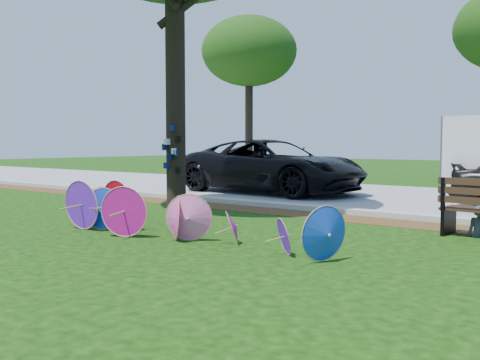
% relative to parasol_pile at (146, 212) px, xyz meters
% --- Properties ---
extents(ground, '(90.00, 90.00, 0.00)m').
position_rel_parasol_pile_xyz_m(ground, '(0.51, -0.68, -0.39)').
color(ground, black).
rests_on(ground, ground).
extents(mulch_strip, '(90.00, 1.00, 0.01)m').
position_rel_parasol_pile_xyz_m(mulch_strip, '(0.51, 3.82, -0.38)').
color(mulch_strip, '#472D16').
rests_on(mulch_strip, ground).
extents(curb, '(90.00, 0.30, 0.12)m').
position_rel_parasol_pile_xyz_m(curb, '(0.51, 4.52, -0.33)').
color(curb, '#B7B5AD').
rests_on(curb, ground).
extents(street, '(90.00, 8.00, 0.01)m').
position_rel_parasol_pile_xyz_m(street, '(0.51, 8.67, -0.38)').
color(street, gray).
rests_on(street, ground).
extents(parasol_pile, '(5.72, 1.88, 0.91)m').
position_rel_parasol_pile_xyz_m(parasol_pile, '(0.00, 0.00, 0.00)').
color(parasol_pile, '#651CC3').
rests_on(parasol_pile, ground).
extents(black_van, '(6.16, 3.10, 1.67)m').
position_rel_parasol_pile_xyz_m(black_van, '(-2.62, 7.64, 0.45)').
color(black_van, black).
rests_on(black_van, ground).
extents(person_left, '(0.40, 0.30, 1.00)m').
position_rel_parasol_pile_xyz_m(person_left, '(4.59, 3.18, 0.11)').
color(person_left, '#373D4B').
rests_on(person_left, ground).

